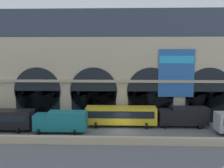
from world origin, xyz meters
TOP-DOWN VIEW (x-y plane):
  - ground_plane at (0.00, 0.00)m, footprint 200.00×200.00m
  - quay_parapet_wall at (0.00, -5.18)m, footprint 90.00×0.70m
  - station_building at (0.04, 7.40)m, footprint 49.35×5.18m
  - box_truck_midwest at (-8.82, -0.89)m, footprint 7.50×2.91m
  - bus_center at (-0.17, 2.40)m, footprint 11.00×3.25m
  - box_truck_mideast at (9.61, 2.49)m, footprint 7.50×2.91m

SIDE VIEW (x-z plane):
  - ground_plane at x=0.00m, z-range 0.00..0.00m
  - quay_parapet_wall at x=0.00m, z-range 0.00..0.97m
  - box_truck_midwest at x=-8.82m, z-range 0.14..3.26m
  - box_truck_mideast at x=9.61m, z-range 0.14..3.26m
  - bus_center at x=-0.17m, z-range 0.23..3.33m
  - station_building at x=0.04m, z-range -0.32..18.41m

